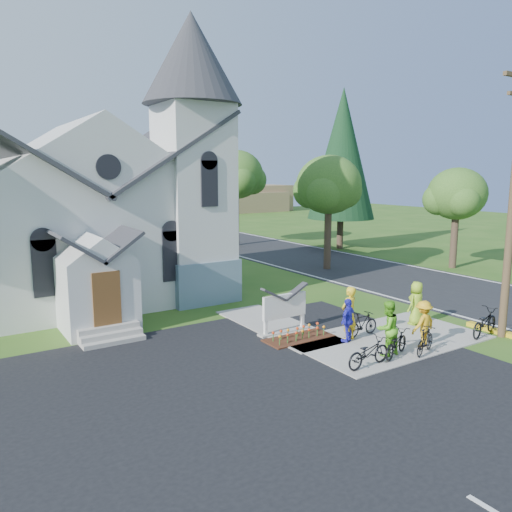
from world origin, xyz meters
TOP-DOWN VIEW (x-y plane):
  - ground at (0.00, 0.00)m, footprint 120.00×120.00m
  - parking_lot at (-7.00, -2.00)m, footprint 20.00×16.00m
  - road at (10.00, 15.00)m, footprint 8.00×90.00m
  - sidewalk at (1.50, 0.50)m, footprint 7.00×4.00m
  - church at (-5.48, 12.48)m, footprint 12.35×12.00m
  - church_sign at (-1.20, 3.20)m, footprint 2.20×0.40m
  - flower_bed at (-1.20, 2.30)m, footprint 2.60×1.10m
  - tree_road_near at (8.50, 12.00)m, footprint 4.00×4.00m
  - tree_road_mid at (9.00, 24.00)m, footprint 4.40×4.40m
  - tree_road_far at (15.50, 8.00)m, footprint 3.60×3.60m
  - conifer at (15.00, 18.00)m, footprint 5.20×5.20m
  - distant_hills at (3.36, 56.33)m, footprint 61.00×10.00m
  - cyclist_0 at (0.19, 1.21)m, footprint 0.78×0.58m
  - bike_0 at (-1.04, -1.00)m, footprint 1.79×0.71m
  - cyclist_1 at (0.19, -0.60)m, footprint 0.90×0.71m
  - bike_1 at (0.90, 1.24)m, footprint 1.51×0.46m
  - cyclist_2 at (0.04, 1.08)m, footprint 1.00×0.69m
  - bike_2 at (0.37, -0.84)m, footprint 1.77×1.14m
  - cyclist_3 at (1.87, -0.69)m, footprint 1.07×0.65m
  - bike_3 at (1.36, -1.20)m, footprint 1.55×0.91m
  - cyclist_4 at (3.70, 1.13)m, footprint 0.91×0.66m
  - bike_4 at (4.70, -1.16)m, footprint 2.02×1.03m

SIDE VIEW (x-z plane):
  - ground at x=0.00m, z-range 0.00..0.00m
  - parking_lot at x=-7.00m, z-range 0.00..0.02m
  - road at x=10.00m, z-range 0.00..0.02m
  - sidewalk at x=1.50m, z-range 0.00..0.05m
  - flower_bed at x=-1.20m, z-range 0.00..0.07m
  - bike_2 at x=0.37m, z-range 0.05..0.93m
  - bike_3 at x=1.36m, z-range 0.05..0.95m
  - bike_1 at x=0.90m, z-range 0.05..0.95m
  - bike_0 at x=-1.04m, z-range 0.05..0.97m
  - bike_4 at x=4.70m, z-range 0.05..1.06m
  - cyclist_2 at x=0.04m, z-range 0.05..1.62m
  - cyclist_3 at x=1.87m, z-range 0.05..1.66m
  - cyclist_4 at x=3.70m, z-range 0.05..1.78m
  - cyclist_1 at x=0.19m, z-range 0.05..1.88m
  - cyclist_0 at x=0.19m, z-range 0.05..2.00m
  - church_sign at x=-1.20m, z-range 0.18..1.88m
  - distant_hills at x=3.36m, z-range -0.63..4.97m
  - tree_road_far at x=15.50m, z-range 1.48..7.78m
  - tree_road_near at x=8.50m, z-range 1.68..8.73m
  - church at x=-5.48m, z-range -1.25..11.75m
  - tree_road_mid at x=9.00m, z-range 1.88..9.68m
  - conifer at x=15.00m, z-range 1.19..13.59m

